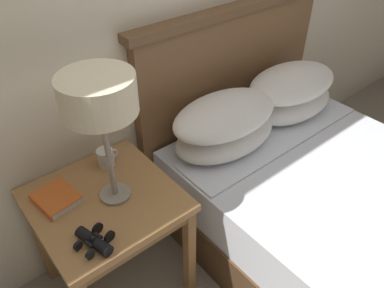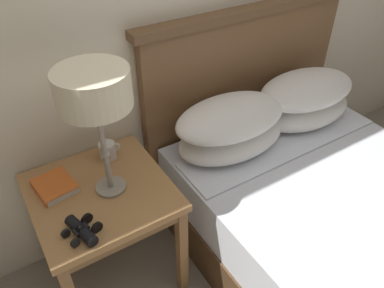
{
  "view_description": "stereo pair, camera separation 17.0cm",
  "coord_description": "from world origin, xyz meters",
  "px_view_note": "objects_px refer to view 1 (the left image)",
  "views": [
    {
      "loc": [
        -0.95,
        -0.52,
        1.75
      ],
      "look_at": [
        -0.1,
        0.52,
        0.71
      ],
      "focal_mm": 35.0,
      "sensor_mm": 36.0,
      "label": 1
    },
    {
      "loc": [
        -0.81,
        -0.62,
        1.75
      ],
      "look_at": [
        -0.1,
        0.52,
        0.71
      ],
      "focal_mm": 35.0,
      "sensor_mm": 36.0,
      "label": 2
    }
  ],
  "objects_px": {
    "table_lamp": "(99,99)",
    "book_on_nightstand": "(56,198)",
    "binoculars_pair": "(94,241)",
    "bed": "(335,210)",
    "coffee_mug": "(106,157)",
    "nightstand": "(106,211)"
  },
  "relations": [
    {
      "from": "table_lamp",
      "to": "book_on_nightstand",
      "type": "bearing_deg",
      "value": 148.8
    },
    {
      "from": "binoculars_pair",
      "to": "bed",
      "type": "bearing_deg",
      "value": -17.52
    },
    {
      "from": "coffee_mug",
      "to": "table_lamp",
      "type": "bearing_deg",
      "value": -109.48
    },
    {
      "from": "table_lamp",
      "to": "book_on_nightstand",
      "type": "distance_m",
      "value": 0.52
    },
    {
      "from": "nightstand",
      "to": "binoculars_pair",
      "type": "bearing_deg",
      "value": -126.15
    },
    {
      "from": "nightstand",
      "to": "book_on_nightstand",
      "type": "xyz_separation_m",
      "value": [
        -0.16,
        0.11,
        0.1
      ]
    },
    {
      "from": "bed",
      "to": "coffee_mug",
      "type": "height_order",
      "value": "bed"
    },
    {
      "from": "table_lamp",
      "to": "binoculars_pair",
      "type": "relative_size",
      "value": 3.39
    },
    {
      "from": "nightstand",
      "to": "binoculars_pair",
      "type": "relative_size",
      "value": 3.72
    },
    {
      "from": "table_lamp",
      "to": "binoculars_pair",
      "type": "bearing_deg",
      "value": -137.07
    },
    {
      "from": "book_on_nightstand",
      "to": "nightstand",
      "type": "bearing_deg",
      "value": -33.67
    },
    {
      "from": "binoculars_pair",
      "to": "coffee_mug",
      "type": "distance_m",
      "value": 0.45
    },
    {
      "from": "bed",
      "to": "binoculars_pair",
      "type": "distance_m",
      "value": 1.21
    },
    {
      "from": "table_lamp",
      "to": "book_on_nightstand",
      "type": "height_order",
      "value": "table_lamp"
    },
    {
      "from": "bed",
      "to": "binoculars_pair",
      "type": "xyz_separation_m",
      "value": [
        -1.12,
        0.35,
        0.31
      ]
    },
    {
      "from": "bed",
      "to": "coffee_mug",
      "type": "relative_size",
      "value": 18.26
    },
    {
      "from": "nightstand",
      "to": "table_lamp",
      "type": "bearing_deg",
      "value": -21.63
    },
    {
      "from": "book_on_nightstand",
      "to": "coffee_mug",
      "type": "relative_size",
      "value": 1.9
    },
    {
      "from": "nightstand",
      "to": "coffee_mug",
      "type": "bearing_deg",
      "value": 56.96
    },
    {
      "from": "book_on_nightstand",
      "to": "binoculars_pair",
      "type": "height_order",
      "value": "binoculars_pair"
    },
    {
      "from": "table_lamp",
      "to": "coffee_mug",
      "type": "distance_m",
      "value": 0.48
    },
    {
      "from": "table_lamp",
      "to": "coffee_mug",
      "type": "relative_size",
      "value": 5.44
    }
  ]
}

